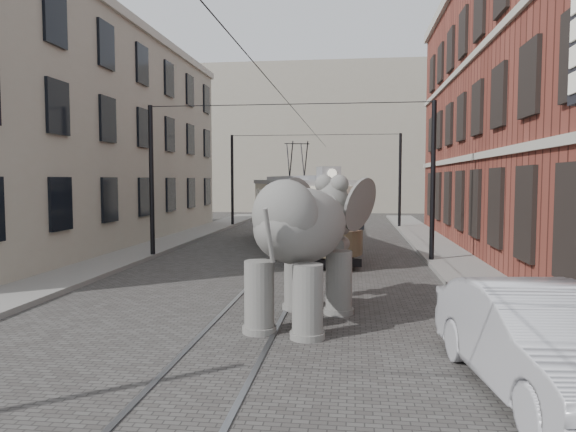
# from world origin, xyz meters

# --- Properties ---
(ground) EXTENTS (120.00, 120.00, 0.00)m
(ground) POSITION_xyz_m (0.00, 0.00, 0.00)
(ground) COLOR #43413E
(tram_rails) EXTENTS (1.54, 80.00, 0.02)m
(tram_rails) POSITION_xyz_m (0.00, 0.00, 0.01)
(tram_rails) COLOR slate
(tram_rails) RESTS_ON ground
(sidewalk_right) EXTENTS (2.00, 60.00, 0.15)m
(sidewalk_right) POSITION_xyz_m (6.00, 0.00, 0.07)
(sidewalk_right) COLOR slate
(sidewalk_right) RESTS_ON ground
(sidewalk_left) EXTENTS (2.00, 60.00, 0.15)m
(sidewalk_left) POSITION_xyz_m (-6.50, 0.00, 0.07)
(sidewalk_left) COLOR slate
(sidewalk_left) RESTS_ON ground
(brick_building) EXTENTS (8.00, 26.00, 12.00)m
(brick_building) POSITION_xyz_m (11.00, 9.00, 6.00)
(brick_building) COLOR maroon
(brick_building) RESTS_ON ground
(stucco_building) EXTENTS (7.00, 24.00, 10.00)m
(stucco_building) POSITION_xyz_m (-11.00, 10.00, 5.00)
(stucco_building) COLOR gray
(stucco_building) RESTS_ON ground
(distant_block) EXTENTS (28.00, 10.00, 14.00)m
(distant_block) POSITION_xyz_m (0.00, 40.00, 7.00)
(distant_block) COLOR gray
(distant_block) RESTS_ON ground
(catenary) EXTENTS (11.00, 30.20, 6.00)m
(catenary) POSITION_xyz_m (-0.20, 5.00, 3.00)
(catenary) COLOR black
(catenary) RESTS_ON ground
(tram) EXTENTS (6.06, 12.15, 4.75)m
(tram) POSITION_xyz_m (-0.22, 9.58, 2.38)
(tram) COLOR beige
(tram) RESTS_ON ground
(elephant) EXTENTS (4.28, 5.95, 3.28)m
(elephant) POSITION_xyz_m (1.19, -2.71, 1.64)
(elephant) COLOR #63615C
(elephant) RESTS_ON ground
(parked_car) EXTENTS (2.31, 4.97, 1.58)m
(parked_car) POSITION_xyz_m (4.98, -6.17, 0.79)
(parked_car) COLOR #AAAAAF
(parked_car) RESTS_ON ground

